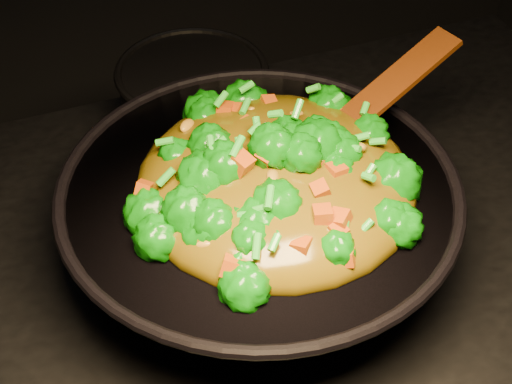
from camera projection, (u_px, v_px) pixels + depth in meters
name	position (u px, v px, depth m)	size (l,w,h in m)	color
wok	(259.00, 227.00, 0.94)	(0.45, 0.45, 0.13)	black
stir_fry	(276.00, 152.00, 0.86)	(0.32, 0.32, 0.11)	#0C6E07
spatula	(369.00, 104.00, 0.94)	(0.27, 0.04, 0.01)	#361303
back_pot	(194.00, 101.00, 1.13)	(0.21, 0.21, 0.12)	black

